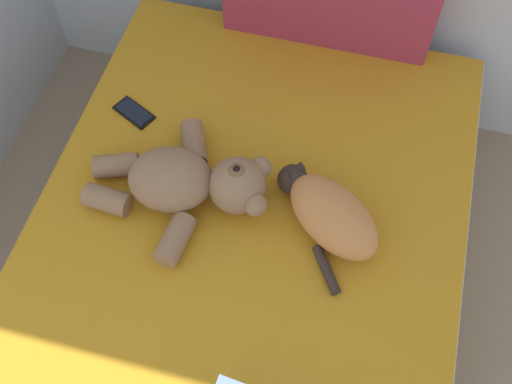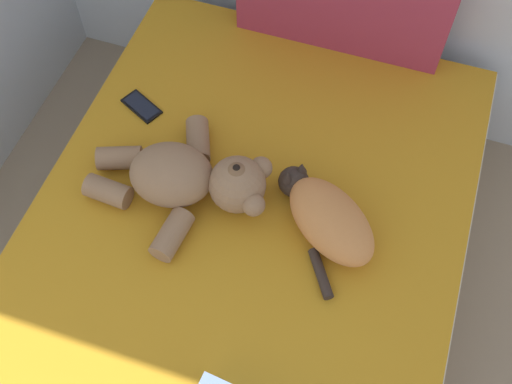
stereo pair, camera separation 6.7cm
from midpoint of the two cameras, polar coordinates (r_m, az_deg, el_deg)
The scene contains 4 objects.
bed at distance 2.15m, azimuth -2.22°, elevation -8.02°, with size 1.41×2.03×0.50m.
cat at distance 1.90m, azimuth 5.72°, elevation -1.96°, with size 0.39×0.40×0.15m.
teddy_bear at distance 1.95m, azimuth -7.12°, elevation 0.86°, with size 0.61×0.53×0.20m.
cell_phone at distance 2.24m, azimuth -12.06°, elevation 7.17°, with size 0.16×0.13×0.01m.
Camera 1 is at (1.45, 2.17, 2.23)m, focal length 43.32 mm.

